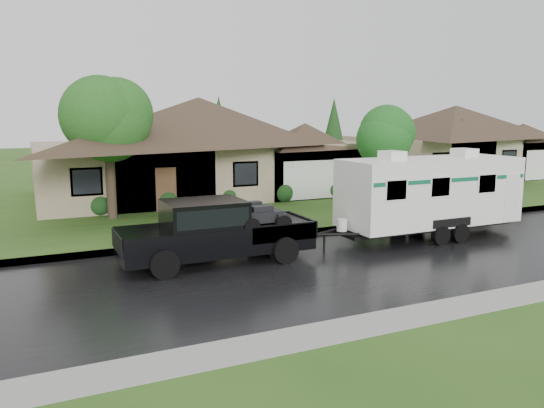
{
  "coord_description": "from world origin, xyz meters",
  "views": [
    {
      "loc": [
        -7.17,
        -16.08,
        4.71
      ],
      "look_at": [
        1.16,
        2.0,
        1.38
      ],
      "focal_mm": 35.0,
      "sensor_mm": 36.0,
      "label": 1
    }
  ],
  "objects": [
    {
      "name": "tree_right_green",
      "position": [
        10.38,
        7.33,
        3.59
      ],
      "size": [
        3.0,
        3.0,
        4.97
      ],
      "color": "#382B1E",
      "rests_on": "lawn"
    },
    {
      "name": "pickup_truck",
      "position": [
        -1.93,
        -0.21,
        1.1
      ],
      "size": [
        6.19,
        2.35,
        2.06
      ],
      "color": "black",
      "rests_on": "ground"
    },
    {
      "name": "lawn",
      "position": [
        0.0,
        15.0,
        0.07
      ],
      "size": [
        140.0,
        26.0,
        0.15
      ],
      "primitive_type": "cube",
      "color": "#2F531A",
      "rests_on": "ground"
    },
    {
      "name": "shrub_row",
      "position": [
        2.0,
        9.3,
        0.65
      ],
      "size": [
        13.6,
        1.0,
        1.0
      ],
      "color": "#143814",
      "rests_on": "lawn"
    },
    {
      "name": "travel_trailer",
      "position": [
        6.88,
        -0.21,
        1.82
      ],
      "size": [
        7.63,
        2.68,
        3.42
      ],
      "color": "white",
      "rests_on": "ground"
    },
    {
      "name": "tree_left_green",
      "position": [
        -3.89,
        8.21,
        4.47
      ],
      "size": [
        3.77,
        3.77,
        6.24
      ],
      "color": "#382B1E",
      "rests_on": "lawn"
    },
    {
      "name": "road",
      "position": [
        0.0,
        -2.0,
        0.01
      ],
      "size": [
        140.0,
        8.0,
        0.01
      ],
      "primitive_type": "cube",
      "color": "black",
      "rests_on": "ground"
    },
    {
      "name": "ground",
      "position": [
        0.0,
        0.0,
        0.0
      ],
      "size": [
        140.0,
        140.0,
        0.0
      ],
      "primitive_type": "plane",
      "color": "#2F531A",
      "rests_on": "ground"
    },
    {
      "name": "curb",
      "position": [
        0.0,
        2.25,
        0.07
      ],
      "size": [
        140.0,
        0.5,
        0.15
      ],
      "primitive_type": "cube",
      "color": "gray",
      "rests_on": "ground"
    },
    {
      "name": "house_neighbor",
      "position": [
        22.27,
        14.34,
        3.32
      ],
      "size": [
        15.12,
        9.72,
        6.45
      ],
      "color": "tan",
      "rests_on": "lawn"
    },
    {
      "name": "house_main",
      "position": [
        2.29,
        13.84,
        3.59
      ],
      "size": [
        19.44,
        10.8,
        6.9
      ],
      "color": "gray",
      "rests_on": "lawn"
    }
  ]
}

